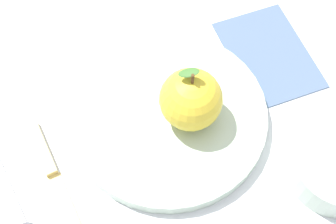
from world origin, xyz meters
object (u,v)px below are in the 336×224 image
Objects in this scene: dinner_plate at (168,115)px; apple at (191,99)px; knife at (56,183)px; linen_napkin at (269,54)px.

dinner_plate is 2.74× the size of apple.
apple is (-0.02, -0.02, 0.05)m from dinner_plate.
knife is (0.01, 0.16, -0.01)m from dinner_plate.
apple reaches higher than linen_napkin.
apple reaches higher than dinner_plate.
dinner_plate reaches higher than linen_napkin.
apple is at bearing -98.00° from knife.
dinner_plate is 1.15× the size of knife.
apple is at bearing 97.67° from linen_napkin.
knife is at bearing 89.19° from linen_napkin.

